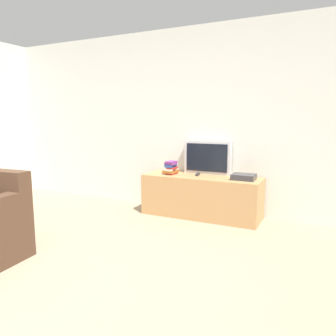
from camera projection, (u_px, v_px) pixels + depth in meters
name	position (u px, v px, depth m)	size (l,w,h in m)	color
wall_back	(176.00, 121.00, 4.82)	(9.00, 0.06, 2.60)	silver
tv_stand	(201.00, 196.00, 4.47)	(1.60, 0.53, 0.56)	tan
television	(208.00, 157.00, 4.59)	(0.67, 0.09, 0.47)	silver
book_stack	(171.00, 168.00, 4.60)	(0.17, 0.24, 0.18)	#B72D28
remote_on_stand	(198.00, 174.00, 4.50)	(0.07, 0.17, 0.02)	#2D2D2D
set_top_box	(244.00, 177.00, 4.17)	(0.29, 0.24, 0.07)	#333338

